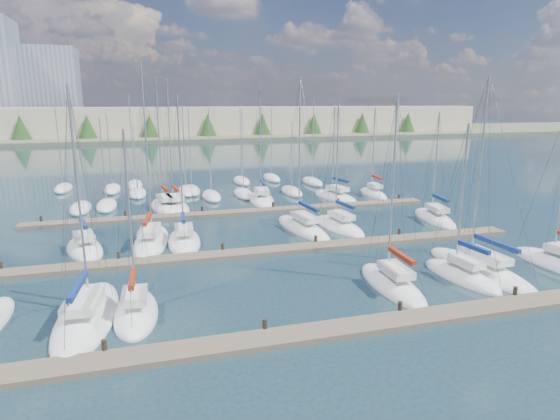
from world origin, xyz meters
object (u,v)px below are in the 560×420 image
object	(u,v)px
sailboat_o	(175,207)
sailboat_i	(151,242)
sailboat_n	(164,207)
sailboat_b	(87,316)
sailboat_p	(262,199)
sailboat_h	(85,249)
sailboat_f	(479,269)
sailboat_q	(336,197)
sailboat_j	(184,241)
sailboat_r	(373,194)
sailboat_m	(435,218)
sailboat_l	(339,226)
sailboat_c	(136,313)
sailboat_k	(302,228)
sailboat_d	(392,284)
sailboat_e	(461,276)

from	to	relation	value
sailboat_o	sailboat_i	distance (m)	13.69
sailboat_n	sailboat_b	bearing A→B (deg)	-109.64
sailboat_p	sailboat_h	bearing A→B (deg)	-133.11
sailboat_f	sailboat_q	distance (m)	27.02
sailboat_j	sailboat_i	bearing A→B (deg)	171.35
sailboat_b	sailboat_f	distance (m)	26.47
sailboat_r	sailboat_q	xyz separation A→B (m)	(-5.53, -0.48, -0.02)
sailboat_m	sailboat_b	size ratio (longest dim) A/B	0.85
sailboat_b	sailboat_p	world-z (taller)	sailboat_p
sailboat_i	sailboat_p	distance (m)	19.80
sailboat_j	sailboat_n	bearing A→B (deg)	97.58
sailboat_l	sailboat_b	bearing A→B (deg)	-153.67
sailboat_n	sailboat_o	distance (m)	1.16
sailboat_o	sailboat_c	world-z (taller)	sailboat_o
sailboat_h	sailboat_l	distance (m)	22.98
sailboat_m	sailboat_k	size ratio (longest dim) A/B	0.78
sailboat_o	sailboat_m	xyz separation A→B (m)	(25.59, -12.93, -0.02)
sailboat_q	sailboat_l	size ratio (longest dim) A/B	0.99
sailboat_b	sailboat_l	distance (m)	25.66
sailboat_f	sailboat_h	world-z (taller)	sailboat_f
sailboat_j	sailboat_r	bearing A→B (deg)	32.76
sailboat_i	sailboat_n	bearing A→B (deg)	91.04
sailboat_o	sailboat_k	bearing A→B (deg)	-56.39
sailboat_l	sailboat_f	bearing A→B (deg)	-77.05
sailboat_b	sailboat_d	bearing A→B (deg)	3.31
sailboat_j	sailboat_f	size ratio (longest dim) A/B	0.91
sailboat_c	sailboat_i	distance (m)	14.19
sailboat_c	sailboat_n	bearing A→B (deg)	86.54
sailboat_d	sailboat_k	world-z (taller)	sailboat_k
sailboat_h	sailboat_p	bearing A→B (deg)	25.34
sailboat_d	sailboat_c	xyz separation A→B (m)	(-16.28, 0.27, -0.00)
sailboat_i	sailboat_e	bearing A→B (deg)	-26.68
sailboat_d	sailboat_o	bearing A→B (deg)	116.41
sailboat_c	sailboat_q	size ratio (longest dim) A/B	0.91
sailboat_k	sailboat_q	size ratio (longest dim) A/B	1.21
sailboat_h	sailboat_l	world-z (taller)	sailboat_l
sailboat_d	sailboat_f	size ratio (longest dim) A/B	0.91
sailboat_j	sailboat_k	xyz separation A→B (m)	(11.26, 1.24, 0.00)
sailboat_j	sailboat_h	world-z (taller)	sailboat_j
sailboat_e	sailboat_b	bearing A→B (deg)	172.70
sailboat_l	sailboat_q	bearing A→B (deg)	61.59
sailboat_o	sailboat_r	xyz separation A→B (m)	(25.48, 0.57, 0.00)
sailboat_n	sailboat_m	size ratio (longest dim) A/B	1.31
sailboat_m	sailboat_c	world-z (taller)	sailboat_m
sailboat_n	sailboat_q	world-z (taller)	sailboat_n
sailboat_k	sailboat_l	bearing A→B (deg)	-12.29
sailboat_l	sailboat_h	bearing A→B (deg)	175.03
sailboat_b	sailboat_e	bearing A→B (deg)	3.89
sailboat_k	sailboat_h	distance (m)	19.38
sailboat_k	sailboat_b	xyz separation A→B (m)	(-17.77, -14.52, -0.02)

